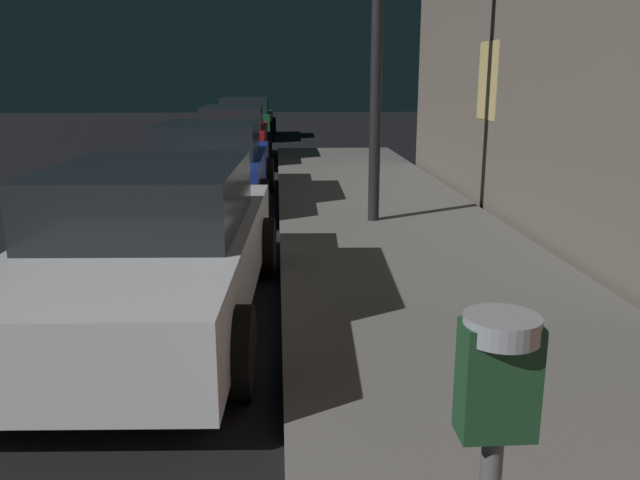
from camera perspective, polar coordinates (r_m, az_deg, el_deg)
The scene contains 5 objects.
parking_meter at distance 1.79m, azimuth 14.95°, elevation -17.27°, with size 0.19×0.19×1.47m.
car_white at distance 5.95m, azimuth -14.65°, elevation -0.62°, with size 2.22×4.64×1.43m.
car_blue at distance 11.28m, azimuth -9.58°, elevation 6.52°, with size 2.12×4.34×1.43m.
car_red at distance 17.17m, azimuth -7.64°, elevation 9.22°, with size 1.97×4.36×1.43m.
car_green at distance 23.93m, azimuth -6.58°, elevation 10.62°, with size 2.19×4.11×1.43m.
Camera 1 is at (3.99, -0.84, 2.18)m, focal length 36.37 mm.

